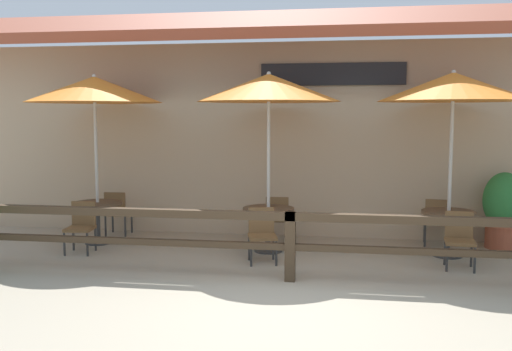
% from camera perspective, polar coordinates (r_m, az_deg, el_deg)
% --- Properties ---
extents(ground_plane, '(60.00, 60.00, 0.00)m').
position_cam_1_polar(ground_plane, '(6.95, 2.56, -12.91)').
color(ground_plane, '#9E937F').
extents(building_facade, '(14.28, 1.49, 4.23)m').
position_cam_1_polar(building_facade, '(10.67, 5.07, 5.50)').
color(building_facade, tan).
rests_on(building_facade, ground).
extents(patio_railing, '(10.40, 0.14, 0.95)m').
position_cam_1_polar(patio_railing, '(7.78, 3.45, -5.56)').
color(patio_railing, '#3D2D1E').
rests_on(patio_railing, ground).
extents(patio_umbrella_near, '(2.33, 2.33, 2.97)m').
position_cam_1_polar(patio_umbrella_near, '(10.34, -15.87, 8.26)').
color(patio_umbrella_near, '#B7B2A8').
rests_on(patio_umbrella_near, ground).
extents(dining_table_near, '(0.86, 0.86, 0.74)m').
position_cam_1_polar(dining_table_near, '(10.46, -15.54, -3.39)').
color(dining_table_near, '#4C3826').
rests_on(dining_table_near, ground).
extents(chair_near_streetside, '(0.46, 0.46, 0.83)m').
position_cam_1_polar(chair_near_streetside, '(9.86, -17.08, -4.74)').
color(chair_near_streetside, brown).
rests_on(chair_near_streetside, ground).
extents(chair_near_wallside, '(0.44, 0.44, 0.83)m').
position_cam_1_polar(chair_near_wallside, '(11.07, -13.70, -3.48)').
color(chair_near_wallside, brown).
rests_on(chair_near_wallside, ground).
extents(patio_umbrella_middle, '(2.33, 2.33, 2.97)m').
position_cam_1_polar(patio_umbrella_middle, '(9.34, 1.28, 8.75)').
color(patio_umbrella_middle, '#B7B2A8').
rests_on(patio_umbrella_middle, ground).
extents(dining_table_middle, '(0.86, 0.86, 0.74)m').
position_cam_1_polar(dining_table_middle, '(9.47, 1.25, -4.14)').
color(dining_table_middle, '#4C3826').
rests_on(dining_table_middle, ground).
extents(chair_middle_streetside, '(0.51, 0.51, 0.83)m').
position_cam_1_polar(chair_middle_streetside, '(8.81, 0.61, -5.73)').
color(chair_middle_streetside, brown).
rests_on(chair_middle_streetside, ground).
extents(chair_middle_wallside, '(0.45, 0.45, 0.83)m').
position_cam_1_polar(chair_middle_wallside, '(10.17, 2.15, -4.15)').
color(chair_middle_wallside, brown).
rests_on(chair_middle_wallside, ground).
extents(patio_umbrella_far, '(2.33, 2.33, 2.97)m').
position_cam_1_polar(patio_umbrella_far, '(9.52, 19.12, 8.37)').
color(patio_umbrella_far, '#B7B2A8').
rests_on(patio_umbrella_far, ground).
extents(dining_table_far, '(0.86, 0.86, 0.74)m').
position_cam_1_polar(dining_table_far, '(9.65, 18.69, -4.27)').
color(dining_table_far, '#4C3826').
rests_on(dining_table_far, ground).
extents(chair_far_streetside, '(0.45, 0.45, 0.83)m').
position_cam_1_polar(chair_far_streetside, '(8.99, 19.69, -5.85)').
color(chair_far_streetside, brown).
rests_on(chair_far_streetside, ground).
extents(chair_far_wallside, '(0.46, 0.46, 0.83)m').
position_cam_1_polar(chair_far_wallside, '(10.37, 17.62, -4.24)').
color(chair_far_wallside, brown).
rests_on(chair_far_wallside, ground).
extents(potted_plant_small_flowering, '(0.70, 0.63, 1.30)m').
position_cam_1_polar(potted_plant_small_flowering, '(10.56, 23.54, -3.15)').
color(potted_plant_small_flowering, '#9E4C33').
rests_on(potted_plant_small_flowering, ground).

